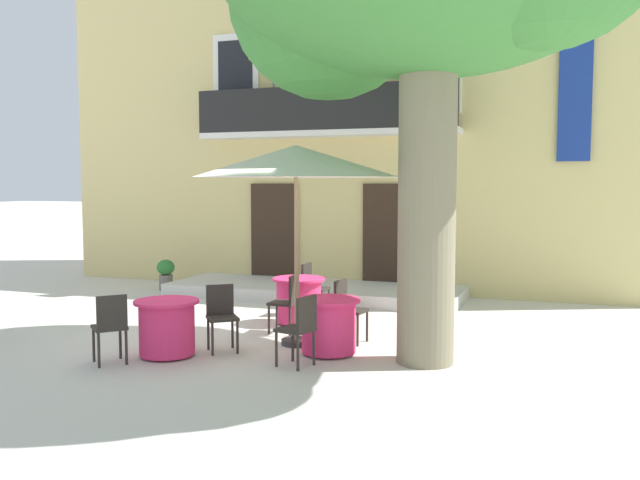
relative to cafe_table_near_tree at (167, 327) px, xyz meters
name	(u,v)px	position (x,y,z in m)	size (l,w,h in m)	color
ground_plane	(228,340)	(0.32, 1.14, -0.39)	(120.00, 120.00, 0.00)	beige
building_facade	(357,123)	(0.19, 8.12, 3.36)	(13.00, 5.09, 7.50)	#DBC67F
entrance_step_platform	(314,291)	(0.19, 5.15, -0.27)	(5.97, 1.97, 0.25)	silver
cafe_table_near_tree	(167,327)	(0.00, 0.00, 0.00)	(0.86, 0.86, 0.76)	#E52D66
cafe_chair_near_tree_0	(221,313)	(0.54, 0.53, 0.14)	(0.56, 0.56, 0.91)	#2D2823
cafe_chair_near_tree_1	(110,324)	(-0.44, -0.61, 0.14)	(0.56, 0.56, 0.91)	#2D2823
cafe_table_middle	(299,300)	(0.87, 2.60, 0.00)	(0.86, 0.86, 0.76)	#E52D66
cafe_chair_middle_0	(312,285)	(0.82, 3.35, 0.14)	(0.42, 0.42, 0.91)	#2D2823
cafe_chair_middle_1	(288,299)	(0.98, 1.85, 0.14)	(0.42, 0.42, 0.91)	#2D2823
cafe_table_front	(329,325)	(2.00, 0.85, 0.00)	(0.86, 0.86, 0.76)	#E52D66
cafe_chair_front_0	(347,306)	(2.02, 1.60, 0.14)	(0.45, 0.45, 0.91)	#2D2823
cafe_chair_front_1	(300,326)	(1.87, 0.11, 0.14)	(0.49, 0.49, 0.91)	#2D2823
cafe_umbrella	(296,162)	(1.39, 1.20, 2.22)	(2.90, 2.90, 2.85)	#997A56
ground_planter_left	(166,273)	(-3.15, 4.90, -0.02)	(0.38, 0.38, 0.66)	slate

